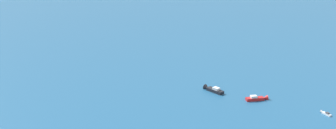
# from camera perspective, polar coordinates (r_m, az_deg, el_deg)

# --- Properties ---
(motorboat_far_stbd) EXTENTS (2.60, 9.54, 2.76)m
(motorboat_far_stbd) POSITION_cam_1_polar(r_m,az_deg,el_deg) (193.96, 11.35, -4.25)
(motorboat_far_stbd) COLOR #B21E1E
(motorboat_far_stbd) RESTS_ON ground_plane
(motorboat_outer_ring_a) EXTENTS (10.34, 7.63, 3.03)m
(motorboat_outer_ring_a) POSITION_cam_1_polar(r_m,az_deg,el_deg) (200.72, 5.71, -3.19)
(motorboat_outer_ring_a) COLOR black
(motorboat_outer_ring_a) RESTS_ON ground_plane
(motorboat_outer_ring_c) EXTENTS (5.12, 2.70, 1.44)m
(motorboat_outer_ring_c) POSITION_cam_1_polar(r_m,az_deg,el_deg) (187.31, 19.40, -5.88)
(motorboat_outer_ring_c) COLOR white
(motorboat_outer_ring_c) RESTS_ON ground_plane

